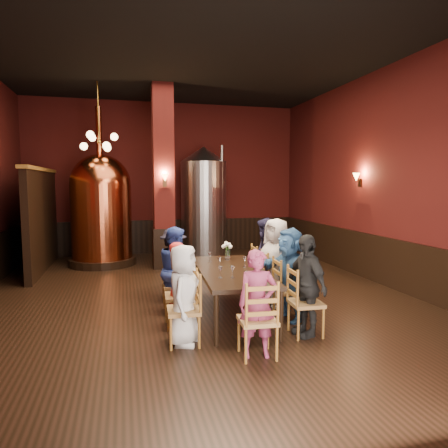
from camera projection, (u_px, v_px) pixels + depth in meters
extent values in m
plane|color=black|center=(196.00, 297.00, 7.46)|extent=(10.00, 10.00, 0.00)
plane|color=black|center=(194.00, 47.00, 7.00)|extent=(10.00, 10.00, 0.00)
cube|color=#43100E|center=(166.00, 179.00, 12.05)|extent=(8.00, 0.02, 4.50)
cube|color=#43100E|center=(341.00, 160.00, 2.40)|extent=(8.00, 0.02, 4.50)
cube|color=#43100E|center=(387.00, 176.00, 8.20)|extent=(0.02, 10.00, 4.50)
cube|color=black|center=(382.00, 260.00, 8.37)|extent=(0.08, 9.90, 1.00)
cube|color=black|center=(167.00, 236.00, 12.19)|extent=(7.90, 0.08, 1.00)
cube|color=#43100E|center=(163.00, 178.00, 9.85)|extent=(0.58, 0.58, 4.50)
cube|color=black|center=(42.00, 221.00, 9.64)|extent=(0.22, 3.50, 2.40)
cube|color=black|center=(231.00, 271.00, 6.33)|extent=(1.14, 2.45, 0.06)
cylinder|color=black|center=(216.00, 320.00, 5.18)|extent=(0.07, 0.07, 0.69)
cylinder|color=black|center=(281.00, 316.00, 5.34)|extent=(0.07, 0.07, 0.69)
cylinder|color=black|center=(195.00, 279.00, 7.40)|extent=(0.07, 0.07, 0.69)
cylinder|color=black|center=(242.00, 277.00, 7.57)|extent=(0.07, 0.07, 0.69)
imported|color=silver|center=(183.00, 295.00, 5.20)|extent=(0.63, 0.76, 1.32)
imported|color=red|center=(179.00, 284.00, 5.86)|extent=(0.32, 0.47, 1.26)
imported|color=#2B3E8F|center=(176.00, 270.00, 6.50)|extent=(0.39, 0.71, 1.42)
imported|color=black|center=(174.00, 264.00, 7.16)|extent=(0.79, 0.98, 1.33)
imported|color=black|center=(306.00, 285.00, 5.52)|extent=(0.48, 0.88, 1.42)
imported|color=#2A5080|center=(289.00, 274.00, 6.17)|extent=(0.73, 1.40, 1.44)
imported|color=#C0B2A9|center=(276.00, 263.00, 6.81)|extent=(0.68, 0.85, 1.52)
imported|color=#1D1933|center=(265.00, 257.00, 7.47)|extent=(0.55, 0.79, 1.47)
imported|color=#8B2E50|center=(258.00, 304.00, 4.83)|extent=(0.53, 0.39, 1.32)
cylinder|color=black|center=(103.00, 261.00, 10.42)|extent=(1.71, 1.71, 0.19)
cylinder|color=#B54E29|center=(102.00, 221.00, 10.31)|extent=(1.52, 1.52, 1.90)
sphere|color=#B54E29|center=(101.00, 184.00, 10.21)|extent=(1.52, 1.52, 1.52)
cylinder|color=#B54E29|center=(99.00, 131.00, 10.08)|extent=(0.15, 0.15, 1.23)
cylinder|color=#B2B2B7|center=(204.00, 209.00, 11.52)|extent=(1.51, 1.51, 2.72)
cone|color=#B2B2B7|center=(203.00, 154.00, 11.36)|extent=(1.30, 1.30, 0.43)
cylinder|color=#B2B2B7|center=(222.00, 200.00, 11.18)|extent=(0.09, 0.09, 3.04)
cylinder|color=white|center=(228.00, 255.00, 7.13)|extent=(0.10, 0.10, 0.17)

